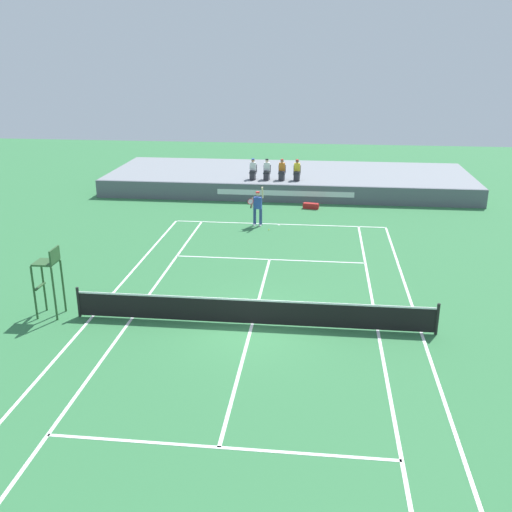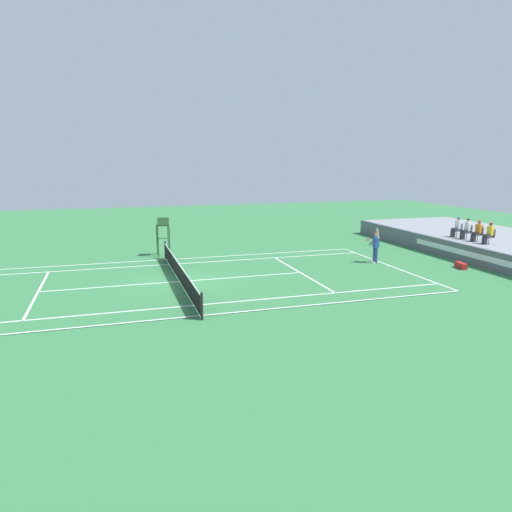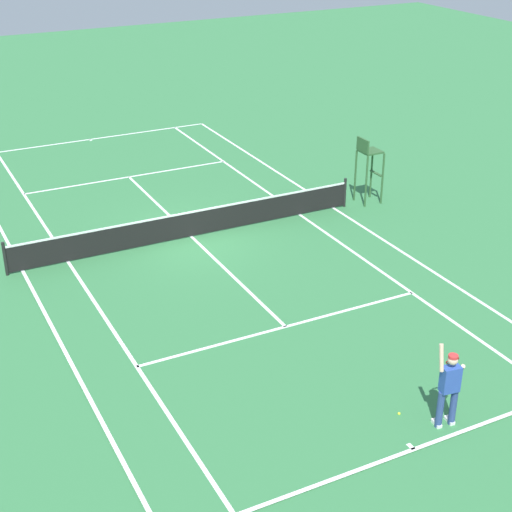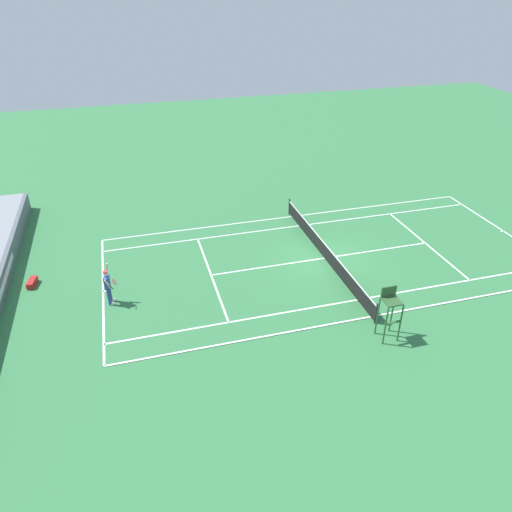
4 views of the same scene
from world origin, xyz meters
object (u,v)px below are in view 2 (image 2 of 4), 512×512
Objects in this scene: spectator_seated_2 at (477,231)px; umpire_chair at (163,231)px; tennis_player at (375,246)px; tennis_ball at (369,265)px; spectator_seated_0 at (457,228)px; equipment_bag at (461,265)px; spectator_seated_1 at (467,229)px; spectator_seated_3 at (489,234)px.

spectator_seated_2 is 19.12m from umpire_chair.
tennis_player is (-0.79, -6.43, -0.69)m from spectator_seated_2.
spectator_seated_2 is at bearing 88.95° from tennis_ball.
spectator_seated_0 reaches higher than equipment_bag.
spectator_seated_1 and spectator_seated_3 have the same top height.
spectator_seated_1 is 1.00× the size of spectator_seated_2.
umpire_chair is at bearing -116.64° from tennis_player.
spectator_seated_0 reaches higher than tennis_ball.
umpire_chair is (-6.44, -10.79, 1.52)m from tennis_ball.
tennis_player is at bearing -81.20° from spectator_seated_0.
spectator_seated_3 is (2.71, 0.00, 0.00)m from spectator_seated_0.
spectator_seated_2 is 0.52× the size of umpire_chair.
spectator_seated_1 is 1.00× the size of spectator_seated_3.
spectator_seated_3 is 1.34× the size of equipment_bag.
spectator_seated_2 reaches higher than tennis_ball.
umpire_chair is at bearing -112.64° from spectator_seated_3.
tennis_ball is 0.07× the size of equipment_bag.
spectator_seated_0 is 1.78m from spectator_seated_2.
spectator_seated_0 and spectator_seated_3 have the same top height.
spectator_seated_0 is at bearing 180.00° from spectator_seated_1.
tennis_ball is at bearing -48.27° from tennis_player.
spectator_seated_3 is 6.69m from tennis_player.
umpire_chair is at bearing -104.92° from spectator_seated_0.
spectator_seated_3 is (0.92, 0.00, 0.00)m from spectator_seated_2.
equipment_bag is (3.66, -2.62, -1.52)m from spectator_seated_0.
spectator_seated_2 is 0.61× the size of tennis_player.
equipment_bag is at bearing -69.97° from spectator_seated_3.
spectator_seated_2 is at bearing 125.58° from equipment_bag.
umpire_chair is (-7.49, -17.96, -0.13)m from spectator_seated_3.
umpire_chair reaches higher than spectator_seated_3.
spectator_seated_3 is at bearing 75.13° from tennis_player.
spectator_seated_1 is 0.61× the size of tennis_player.
spectator_seated_0 reaches higher than tennis_player.
spectator_seated_1 is 18.82m from umpire_chair.
spectator_seated_3 is 3.18m from equipment_bag.
spectator_seated_3 is at bearing 81.65° from tennis_ball.
tennis_ball is (0.66, -0.74, -0.96)m from tennis_player.
tennis_player is 12.90m from umpire_chair.
spectator_seated_0 is 2.71m from spectator_seated_3.
tennis_ball is at bearing -83.67° from spectator_seated_1.
spectator_seated_1 is at bearing 0.00° from spectator_seated_0.
spectator_seated_0 is 4.76m from equipment_bag.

